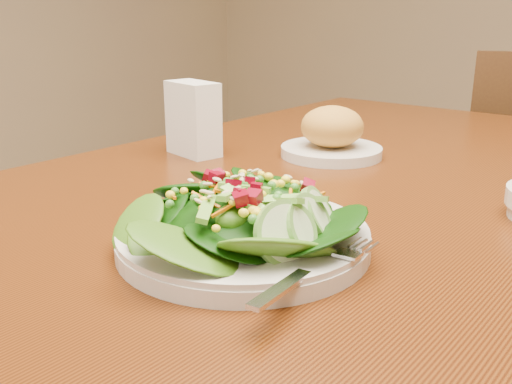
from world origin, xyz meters
TOP-DOWN VIEW (x-y plane):
  - dining_table at (0.00, 0.00)m, footprint 0.90×1.40m
  - salad_plate at (0.03, -0.26)m, footprint 0.26×0.25m
  - bread_plate at (-0.12, 0.12)m, footprint 0.16×0.16m
  - napkin_holder at (-0.30, -0.01)m, footprint 0.10×0.07m

SIDE VIEW (x-z plane):
  - dining_table at x=0.00m, z-range 0.27..1.02m
  - salad_plate at x=0.03m, z-range 0.74..0.81m
  - bread_plate at x=-0.12m, z-range 0.74..0.83m
  - napkin_holder at x=-0.30m, z-range 0.75..0.87m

